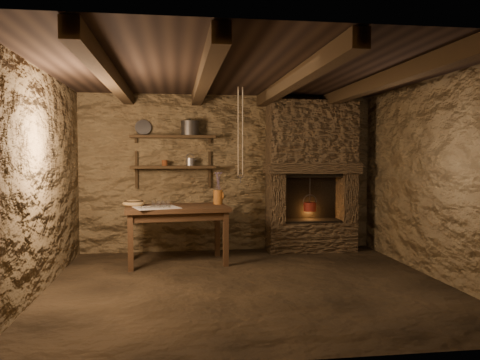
{
  "coord_description": "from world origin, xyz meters",
  "views": [
    {
      "loc": [
        -0.82,
        -5.19,
        1.47
      ],
      "look_at": [
        0.02,
        0.9,
        1.15
      ],
      "focal_mm": 35.0,
      "sensor_mm": 36.0,
      "label": 1
    }
  ],
  "objects": [
    {
      "name": "tin_pan",
      "position": [
        -1.29,
        1.94,
        1.89
      ],
      "size": [
        0.25,
        0.14,
        0.24
      ],
      "primitive_type": "cylinder",
      "rotation": [
        1.26,
        0.0,
        0.14
      ],
      "color": "#999894",
      "rests_on": "shelf_upper"
    },
    {
      "name": "small_kettle",
      "position": [
        -0.6,
        1.84,
        1.38
      ],
      "size": [
        0.2,
        0.18,
        0.18
      ],
      "primitive_type": null,
      "rotation": [
        0.0,
        0.0,
        -0.38
      ],
      "color": "#999894",
      "rests_on": "shelf_lower"
    },
    {
      "name": "right_wall",
      "position": [
        2.25,
        0.0,
        1.2
      ],
      "size": [
        0.04,
        4.0,
        2.4
      ],
      "primitive_type": "cube",
      "color": "brown",
      "rests_on": "floor"
    },
    {
      "name": "stoneware_jug",
      "position": [
        -0.22,
        1.38,
        0.98
      ],
      "size": [
        0.16,
        0.16,
        0.46
      ],
      "rotation": [
        0.0,
        0.0,
        0.31
      ],
      "color": "#95531C",
      "rests_on": "work_table"
    },
    {
      "name": "pewter_cutlery_row",
      "position": [
        -1.07,
        1.0,
        0.8
      ],
      "size": [
        0.5,
        0.31,
        0.01
      ],
      "primitive_type": null,
      "rotation": [
        0.0,
        0.0,
        0.3
      ],
      "color": "#9B988C",
      "rests_on": "linen_cloth"
    },
    {
      "name": "beam_mid_right",
      "position": [
        0.5,
        0.0,
        2.31
      ],
      "size": [
        0.14,
        3.95,
        0.16
      ],
      "primitive_type": "cube",
      "color": "black",
      "rests_on": "ceiling"
    },
    {
      "name": "linen_cloth",
      "position": [
        -1.07,
        1.01,
        0.79
      ],
      "size": [
        0.66,
        0.59,
        0.01
      ],
      "primitive_type": "cube",
      "rotation": [
        0.0,
        0.0,
        0.3
      ],
      "color": "beige",
      "rests_on": "work_table"
    },
    {
      "name": "hearth",
      "position": [
        1.25,
        1.77,
        1.23
      ],
      "size": [
        1.43,
        0.51,
        2.3
      ],
      "color": "#3C2D1E",
      "rests_on": "floor"
    },
    {
      "name": "back_wall",
      "position": [
        0.0,
        2.0,
        1.2
      ],
      "size": [
        4.5,
        0.04,
        2.4
      ],
      "primitive_type": "cube",
      "color": "brown",
      "rests_on": "floor"
    },
    {
      "name": "beam_far_left",
      "position": [
        -1.5,
        0.0,
        2.31
      ],
      "size": [
        0.14,
        3.95,
        0.16
      ],
      "primitive_type": "cube",
      "color": "black",
      "rests_on": "ceiling"
    },
    {
      "name": "wooden_bowl",
      "position": [
        -1.39,
        1.27,
        0.82
      ],
      "size": [
        0.31,
        0.31,
        0.11
      ],
      "primitive_type": "ellipsoid",
      "rotation": [
        0.0,
        0.0,
        -0.05
      ],
      "color": "olive",
      "rests_on": "work_table"
    },
    {
      "name": "shelf_lower",
      "position": [
        -0.85,
        1.84,
        1.3
      ],
      "size": [
        1.25,
        0.3,
        0.04
      ],
      "primitive_type": "cube",
      "color": "black",
      "rests_on": "back_wall"
    },
    {
      "name": "drinking_glasses",
      "position": [
        -1.05,
        1.12,
        0.83
      ],
      "size": [
        0.18,
        0.05,
        0.07
      ],
      "primitive_type": null,
      "color": "white",
      "rests_on": "linen_cloth"
    },
    {
      "name": "front_wall",
      "position": [
        0.0,
        -2.0,
        1.2
      ],
      "size": [
        4.5,
        0.04,
        2.4
      ],
      "primitive_type": "cube",
      "color": "brown",
      "rests_on": "floor"
    },
    {
      "name": "beam_mid_left",
      "position": [
        -0.5,
        0.0,
        2.31
      ],
      "size": [
        0.14,
        3.95,
        0.16
      ],
      "primitive_type": "cube",
      "color": "black",
      "rests_on": "ceiling"
    },
    {
      "name": "hanging_ropes",
      "position": [
        0.05,
        1.05,
        1.8
      ],
      "size": [
        0.08,
        0.08,
        1.2
      ],
      "primitive_type": null,
      "color": "tan",
      "rests_on": "ceiling"
    },
    {
      "name": "red_pot",
      "position": [
        1.22,
        1.72,
        0.7
      ],
      "size": [
        0.23,
        0.23,
        0.54
      ],
      "rotation": [
        0.0,
        0.0,
        0.19
      ],
      "color": "maroon",
      "rests_on": "hearth"
    },
    {
      "name": "shelf_upper",
      "position": [
        -0.85,
        1.84,
        1.75
      ],
      "size": [
        1.25,
        0.3,
        0.04
      ],
      "primitive_type": "cube",
      "color": "black",
      "rests_on": "back_wall"
    },
    {
      "name": "work_table",
      "position": [
        -0.81,
        1.2,
        0.42
      ],
      "size": [
        1.43,
        0.9,
        0.78
      ],
      "rotation": [
        0.0,
        0.0,
        0.09
      ],
      "color": "#362112",
      "rests_on": "floor"
    },
    {
      "name": "beam_far_right",
      "position": [
        1.5,
        0.0,
        2.31
      ],
      "size": [
        0.14,
        3.95,
        0.16
      ],
      "primitive_type": "cube",
      "color": "black",
      "rests_on": "ceiling"
    },
    {
      "name": "rusty_tin",
      "position": [
        -0.98,
        1.84,
        1.36
      ],
      "size": [
        0.1,
        0.1,
        0.08
      ],
      "primitive_type": "cylinder",
      "rotation": [
        0.0,
        0.0,
        -0.31
      ],
      "color": "#4F230F",
      "rests_on": "shelf_lower"
    },
    {
      "name": "left_wall",
      "position": [
        -2.25,
        0.0,
        1.2
      ],
      "size": [
        0.04,
        4.0,
        2.4
      ],
      "primitive_type": "cube",
      "color": "brown",
      "rests_on": "floor"
    },
    {
      "name": "iron_stockpot",
      "position": [
        -0.6,
        1.84,
        1.87
      ],
      "size": [
        0.27,
        0.27,
        0.2
      ],
      "primitive_type": "cylinder",
      "rotation": [
        0.0,
        0.0,
        0.04
      ],
      "color": "#33302D",
      "rests_on": "shelf_upper"
    },
    {
      "name": "floor",
      "position": [
        0.0,
        0.0,
        0.0
      ],
      "size": [
        4.5,
        4.5,
        0.0
      ],
      "primitive_type": "plane",
      "color": "black",
      "rests_on": "ground"
    },
    {
      "name": "ceiling",
      "position": [
        0.0,
        0.0,
        2.4
      ],
      "size": [
        4.5,
        4.0,
        0.04
      ],
      "primitive_type": "cube",
      "color": "black",
      "rests_on": "back_wall"
    }
  ]
}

